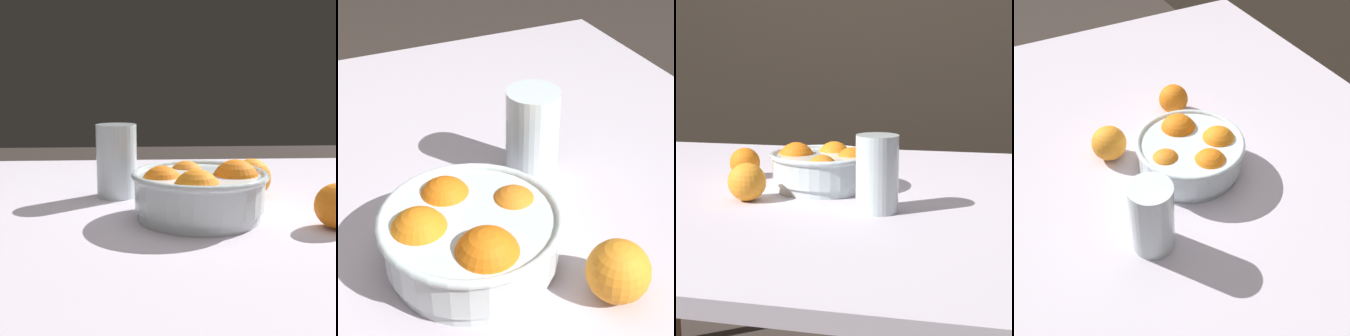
% 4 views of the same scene
% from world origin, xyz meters
% --- Properties ---
extents(dining_table, '(1.49, 1.17, 0.74)m').
position_xyz_m(dining_table, '(0.00, 0.00, 0.68)').
color(dining_table, silver).
rests_on(dining_table, ground_plane).
extents(fruit_bowl, '(0.24, 0.24, 0.10)m').
position_xyz_m(fruit_bowl, '(0.01, 0.02, 0.79)').
color(fruit_bowl, silver).
rests_on(fruit_bowl, dining_table).
extents(juice_glass, '(0.08, 0.08, 0.15)m').
position_xyz_m(juice_glass, '(0.16, -0.14, 0.80)').
color(juice_glass, '#F4A314').
rests_on(juice_glass, dining_table).
extents(orange_loose_near_bowl, '(0.07, 0.07, 0.07)m').
position_xyz_m(orange_loose_near_bowl, '(-0.20, 0.09, 0.77)').
color(orange_loose_near_bowl, orange).
rests_on(orange_loose_near_bowl, dining_table).
extents(orange_loose_front, '(0.08, 0.08, 0.08)m').
position_xyz_m(orange_loose_front, '(-0.11, -0.12, 0.78)').
color(orange_loose_front, orange).
rests_on(orange_loose_front, dining_table).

